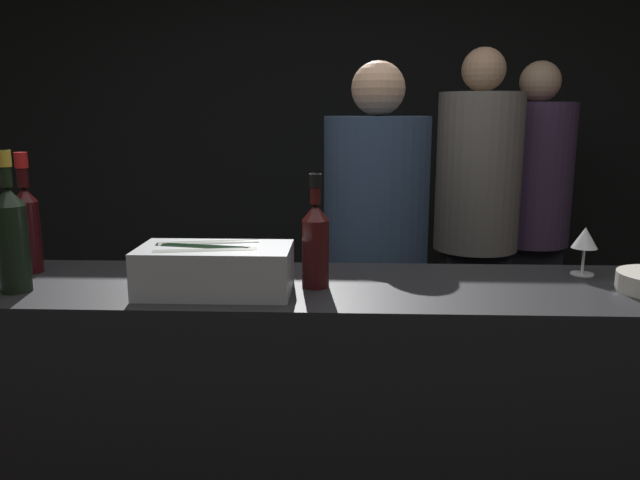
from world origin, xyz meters
The scene contains 10 objects.
wall_back_chalkboard centered at (0.00, 2.64, 1.40)m, with size 6.40×0.06×2.80m.
bar_counter centered at (0.00, 0.25, 0.53)m, with size 2.51×0.50×1.06m.
ice_bin_with_bottles centered at (-0.28, 0.16, 1.13)m, with size 0.40×0.21×0.13m.
wine_glass centered at (0.77, 0.39, 1.17)m, with size 0.07×0.07×0.14m.
red_wine_bottle_black_foil centered at (-0.01, 0.22, 1.19)m, with size 0.07×0.07×0.31m.
red_wine_bottle_tall centered at (-0.86, 0.35, 1.21)m, with size 0.07×0.07×0.36m.
champagne_bottle centered at (-0.80, 0.15, 1.21)m, with size 0.08×0.08×0.37m.
person_in_hoodie centered at (1.07, 1.95, 0.99)m, with size 0.40×0.40×1.79m.
person_blond_tee centered at (0.72, 1.69, 1.02)m, with size 0.41×0.41×1.83m.
person_grey_polo centered at (0.19, 1.07, 0.95)m, with size 0.42×0.42×1.72m.
Camera 1 is at (0.07, -1.42, 1.53)m, focal length 35.00 mm.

